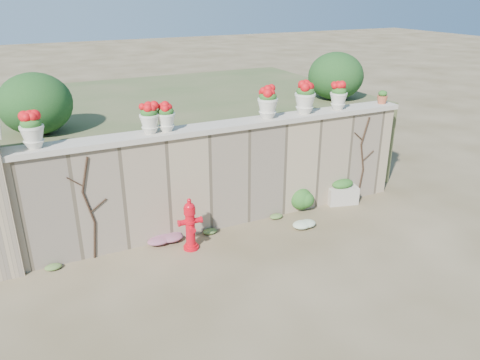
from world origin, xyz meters
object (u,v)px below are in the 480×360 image
planter_box (342,192)px  terracotta_pot (382,98)px  urn_pot_0 (32,130)px  fire_hydrant (190,224)px

planter_box → terracotta_pot: bearing=27.2°
urn_pot_0 → terracotta_pot: size_ratio=2.09×
planter_box → fire_hydrant: bearing=-159.2°
planter_box → urn_pot_0: urn_pot_0 is taller
fire_hydrant → urn_pot_0: 3.06m
fire_hydrant → urn_pot_0: size_ratio=1.72×
fire_hydrant → planter_box: fire_hydrant is taller
urn_pot_0 → terracotta_pot: (7.15, 0.00, -0.16)m
fire_hydrant → terracotta_pot: terracotta_pot is taller
planter_box → terracotta_pot: terracotta_pot is taller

